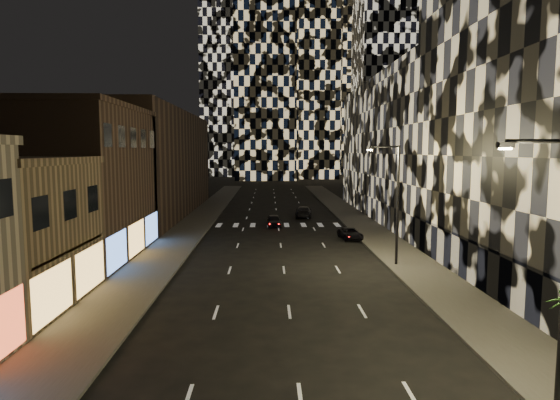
{
  "coord_description": "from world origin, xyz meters",
  "views": [
    {
      "loc": [
        -1.11,
        -4.72,
        8.75
      ],
      "look_at": [
        -0.47,
        21.31,
        6.0
      ],
      "focal_mm": 30.0,
      "sensor_mm": 36.0,
      "label": 1
    }
  ],
  "objects": [
    {
      "name": "sidewalk_left",
      "position": [
        -10.0,
        50.0,
        0.07
      ],
      "size": [
        4.0,
        120.0,
        0.15
      ],
      "primitive_type": "cube",
      "color": "#47443F",
      "rests_on": "ground"
    },
    {
      "name": "sidewalk_right",
      "position": [
        10.0,
        50.0,
        0.07
      ],
      "size": [
        4.0,
        120.0,
        0.15
      ],
      "primitive_type": "cube",
      "color": "#47443F",
      "rests_on": "ground"
    },
    {
      "name": "curb_left",
      "position": [
        -7.9,
        50.0,
        0.07
      ],
      "size": [
        0.2,
        120.0,
        0.15
      ],
      "primitive_type": "cube",
      "color": "#4C4C47",
      "rests_on": "ground"
    },
    {
      "name": "curb_right",
      "position": [
        7.9,
        50.0,
        0.07
      ],
      "size": [
        0.2,
        120.0,
        0.15
      ],
      "primitive_type": "cube",
      "color": "#4C4C47",
      "rests_on": "ground"
    },
    {
      "name": "retail_brown",
      "position": [
        -17.0,
        33.5,
        6.0
      ],
      "size": [
        10.0,
        15.0,
        12.0
      ],
      "primitive_type": "cube",
      "color": "#443127",
      "rests_on": "ground"
    },
    {
      "name": "retail_filler_left",
      "position": [
        -17.0,
        60.0,
        7.0
      ],
      "size": [
        10.0,
        40.0,
        14.0
      ],
      "primitive_type": "cube",
      "color": "#443127",
      "rests_on": "ground"
    },
    {
      "name": "midrise_base",
      "position": [
        12.3,
        24.5,
        1.5
      ],
      "size": [
        0.6,
        25.0,
        3.0
      ],
      "primitive_type": "cube",
      "color": "#383838",
      "rests_on": "ground"
    },
    {
      "name": "midrise_filler_right",
      "position": [
        20.0,
        57.0,
        9.0
      ],
      "size": [
        16.0,
        40.0,
        18.0
      ],
      "primitive_type": "cube",
      "color": "#232326",
      "rests_on": "ground"
    },
    {
      "name": "tower_right_mid",
      "position": [
        35.0,
        135.0,
        50.0
      ],
      "size": [
        20.0,
        20.0,
        100.0
      ],
      "primitive_type": "cube",
      "color": "black",
      "rests_on": "ground"
    },
    {
      "name": "tower_left_back",
      "position": [
        -12.0,
        165.0,
        60.0
      ],
      "size": [
        24.0,
        24.0,
        120.0
      ],
      "primitive_type": "cube",
      "color": "black",
      "rests_on": "ground"
    },
    {
      "name": "tower_center_low",
      "position": [
        -2.0,
        140.0,
        47.5
      ],
      "size": [
        18.0,
        18.0,
        95.0
      ],
      "primitive_type": "cube",
      "color": "black",
      "rests_on": "ground"
    },
    {
      "name": "streetlight_near",
      "position": [
        8.35,
        10.0,
        5.35
      ],
      "size": [
        2.55,
        0.25,
        9.0
      ],
      "color": "black",
      "rests_on": "sidewalk_right"
    },
    {
      "name": "streetlight_far",
      "position": [
        8.35,
        30.0,
        5.35
      ],
      "size": [
        2.55,
        0.25,
        9.0
      ],
      "color": "black",
      "rests_on": "sidewalk_right"
    },
    {
      "name": "car_dark_midlane",
      "position": [
        -0.5,
        48.86,
        0.68
      ],
      "size": [
        1.78,
        4.07,
        1.36
      ],
      "primitive_type": "imported",
      "rotation": [
        0.0,
        0.0,
        0.04
      ],
      "color": "black",
      "rests_on": "ground"
    },
    {
      "name": "car_dark_oncoming",
      "position": [
        3.5,
        56.39,
        0.73
      ],
      "size": [
        2.57,
        5.25,
        1.47
      ],
      "primitive_type": "imported",
      "rotation": [
        0.0,
        0.0,
        3.04
      ],
      "color": "black",
      "rests_on": "ground"
    },
    {
      "name": "car_dark_rightlane",
      "position": [
        7.0,
        40.95,
        0.55
      ],
      "size": [
        2.26,
        4.16,
        1.11
      ],
      "primitive_type": "imported",
      "rotation": [
        0.0,
        0.0,
        0.11
      ],
      "color": "black",
      "rests_on": "ground"
    }
  ]
}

